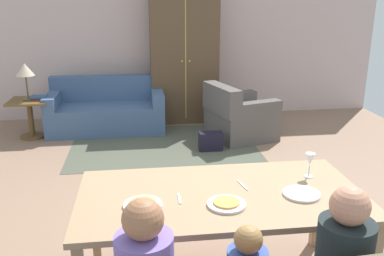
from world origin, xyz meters
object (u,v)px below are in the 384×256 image
Objects in this scene: plate_near_man at (143,205)px; book_lower at (41,98)px; armoire at (184,59)px; handbag at (211,141)px; plate_near_child at (226,204)px; side_table at (30,113)px; dining_table at (221,202)px; table_lamp at (25,71)px; book_upper at (39,97)px; couch at (107,111)px; armchair at (238,117)px; plate_near_woman at (301,194)px; wine_glass at (310,160)px.

plate_near_man reaches higher than book_lower.
armoire reaches higher than handbag.
plate_near_child is 4.47m from side_table.
book_lower is 2.62m from handbag.
dining_table reaches higher than side_table.
plate_near_man is 0.46× the size of table_lamp.
book_upper reaches higher than handbag.
table_lamp is at bearing -164.55° from armoire.
table_lamp reaches higher than couch.
plate_near_man reaches higher than side_table.
dining_table is at bearing -92.99° from armoire.
side_table is 1.81× the size of handbag.
book_upper is (-2.92, 0.43, 0.30)m from armchair.
plate_near_man is at bearing -167.26° from dining_table.
plate_near_woman is 4.40m from couch.
book_lower is at bearing 123.12° from plate_near_woman.
wine_glass reaches higher than book_lower.
dining_table is 3.46m from armchair.
plate_near_woman is at bearing 1.08° from plate_near_man.
handbag is at bearing -20.98° from book_lower.
armchair reaches higher than book_upper.
plate_near_child is (0.00, -0.18, 0.07)m from dining_table.
plate_near_child is at bearing -61.17° from side_table.
book_upper is 0.69× the size of handbag.
table_lamp is at bearing 128.74° from wine_glass.
plate_near_child is 4.40m from book_lower.
side_table is at bearing 172.30° from armchair.
book_lower is (0.17, 0.02, 0.22)m from side_table.
plate_near_child is at bearing -61.17° from table_lamp.
plate_near_woman reaches higher than side_table.
armoire is at bearing 93.85° from plate_near_woman.
table_lamp reaches higher than handbag.
armchair reaches higher than plate_near_man.
plate_near_child reaches higher than dining_table.
armchair is 3.34× the size of handbag.
plate_near_woman is 0.12× the size of armoire.
plate_near_woman is 0.35m from wine_glass.
side_table is 0.28m from book_lower.
table_lamp is at bearing -176.44° from book_upper.
couch is at bearing 104.07° from plate_near_child.
wine_glass is 0.58× the size of handbag.
plate_near_child is 0.12× the size of armoire.
plate_near_woman is (1.06, 0.02, 0.00)m from plate_near_man.
plate_near_woman reaches higher than dining_table.
book_lower is (-2.67, 3.57, -0.30)m from wine_glass.
couch reaches higher than plate_near_woman.
dining_table is 4.40m from armoire.
book_upper is at bearing -144.44° from book_lower.
book_upper is at bearing 171.71° from armchair.
book_upper reaches higher than side_table.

